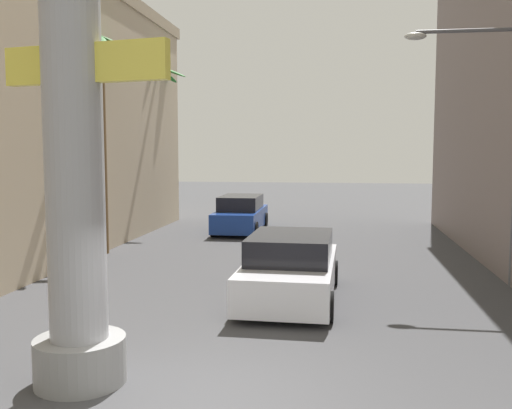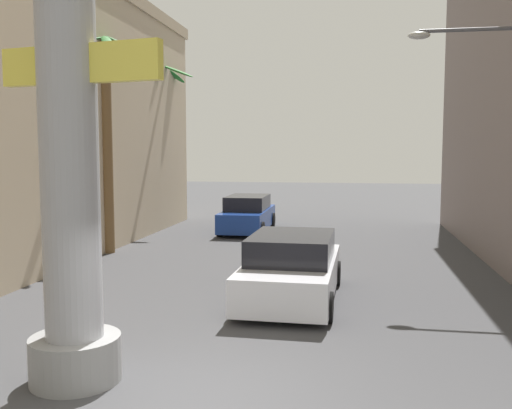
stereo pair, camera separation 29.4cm
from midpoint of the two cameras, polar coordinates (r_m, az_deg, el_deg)
name	(u,v)px [view 2 (the right image)]	position (r m, az deg, el deg)	size (l,w,h in m)	color
ground_plane	(285,263)	(17.93, 3.41, -5.90)	(89.11, 89.11, 0.00)	#424244
neon_sign_pole	(68,111)	(8.86, -17.35, 8.89)	(2.99, 1.37, 9.48)	#9E9EA3
street_lamp	(502,126)	(15.82, 23.89, 7.18)	(2.95, 0.28, 6.69)	#59595E
car_lead	(292,269)	(13.56, 4.21, -6.43)	(2.22, 4.76, 1.56)	black
car_far	(248,214)	(24.82, -0.50, -1.00)	(1.96, 4.78, 1.56)	black
palm_tree_mid_left	(106,124)	(20.05, -14.34, 7.79)	(2.73, 2.64, 7.36)	brown
palm_tree_far_left	(159,125)	(26.39, -9.33, 7.89)	(3.35, 3.33, 7.46)	brown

